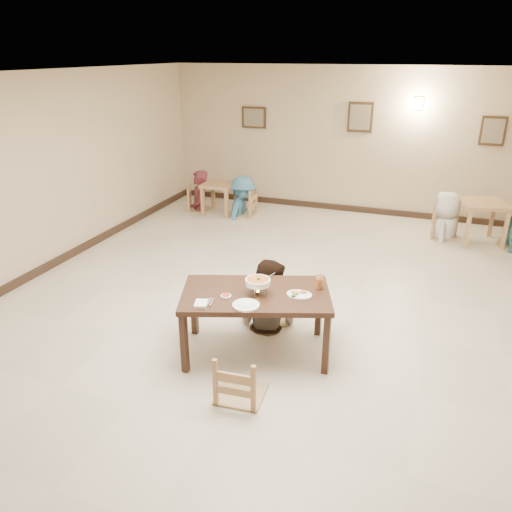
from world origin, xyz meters
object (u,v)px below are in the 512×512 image
at_px(bg_table_right, 483,209).
at_px(bg_chair_rl, 447,212).
at_px(main_table, 256,299).
at_px(bg_table_left, 219,189).
at_px(bg_chair_ll, 199,188).
at_px(chair_far, 272,287).
at_px(bg_chair_lr, 242,190).
at_px(bg_diner_a, 198,171).
at_px(chair_near, 241,354).
at_px(drink_glass, 319,283).
at_px(curry_warmer, 258,282).
at_px(bg_diner_c, 450,192).
at_px(main_diner, 268,260).
at_px(bg_diner_b, 242,176).

height_order(bg_table_right, bg_chair_rl, bg_chair_rl).
xyz_separation_m(main_table, bg_table_left, (-2.55, 4.77, -0.16)).
bearing_deg(bg_table_left, bg_chair_ll, 174.62).
relative_size(chair_far, bg_chair_lr, 0.84).
bearing_deg(bg_diner_a, chair_near, 0.89).
height_order(drink_glass, bg_diner_a, bg_diner_a).
bearing_deg(bg_diner_a, bg_chair_rl, 61.50).
distance_m(bg_chair_ll, bg_chair_lr, 1.01).
xyz_separation_m(chair_near, bg_table_left, (-2.68, 5.58, 0.03)).
bearing_deg(curry_warmer, chair_far, 96.96).
distance_m(curry_warmer, bg_diner_a, 5.74).
distance_m(bg_chair_ll, bg_diner_c, 5.08).
relative_size(chair_far, chair_near, 0.93).
bearing_deg(drink_glass, chair_far, 146.64).
bearing_deg(main_table, drink_glass, 8.52).
bearing_deg(bg_diner_c, main_table, -16.16).
xyz_separation_m(curry_warmer, bg_table_left, (-2.58, 4.80, -0.39)).
xyz_separation_m(chair_far, curry_warmer, (0.10, -0.82, 0.46)).
distance_m(chair_far, bg_chair_rl, 4.54).
distance_m(chair_near, main_diner, 1.54).
relative_size(main_table, bg_chair_rl, 1.86).
height_order(curry_warmer, bg_chair_ll, curry_warmer).
relative_size(curry_warmer, bg_chair_lr, 0.28).
bearing_deg(main_diner, bg_chair_ll, -39.20).
distance_m(bg_chair_ll, bg_diner_a, 0.38).
relative_size(main_table, bg_chair_lr, 1.69).
relative_size(bg_chair_lr, bg_diner_b, 0.65).
distance_m(main_diner, bg_diner_a, 5.10).
relative_size(main_diner, drink_glass, 10.85).
xyz_separation_m(chair_near, bg_diner_b, (-2.17, 5.63, 0.35)).
relative_size(main_table, chair_far, 2.01).
height_order(main_table, bg_diner_a, bg_diner_a).
bearing_deg(bg_chair_rl, main_diner, 151.01).
height_order(curry_warmer, bg_diner_b, bg_diner_b).
xyz_separation_m(main_diner, bg_chair_rl, (2.10, 4.16, -0.39)).
distance_m(chair_far, chair_near, 1.61).
bearing_deg(bg_diner_a, bg_diner_b, 61.85).
height_order(bg_table_right, bg_chair_lr, bg_chair_lr).
height_order(bg_chair_rl, bg_diner_a, bg_diner_a).
height_order(main_table, bg_chair_ll, bg_chair_ll).
distance_m(bg_table_right, bg_diner_a, 5.66).
height_order(drink_glass, bg_table_left, drink_glass).
relative_size(bg_table_right, bg_chair_lr, 0.86).
relative_size(curry_warmer, bg_chair_ll, 0.31).
distance_m(chair_far, bg_table_right, 4.79).
xyz_separation_m(bg_chair_ll, bg_diner_b, (1.01, 0.01, 0.35)).
bearing_deg(drink_glass, main_table, -152.67).
distance_m(chair_far, bg_chair_lr, 4.49).
xyz_separation_m(curry_warmer, bg_diner_c, (1.98, 4.86, -0.04)).
height_order(bg_chair_lr, bg_diner_c, bg_diner_c).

